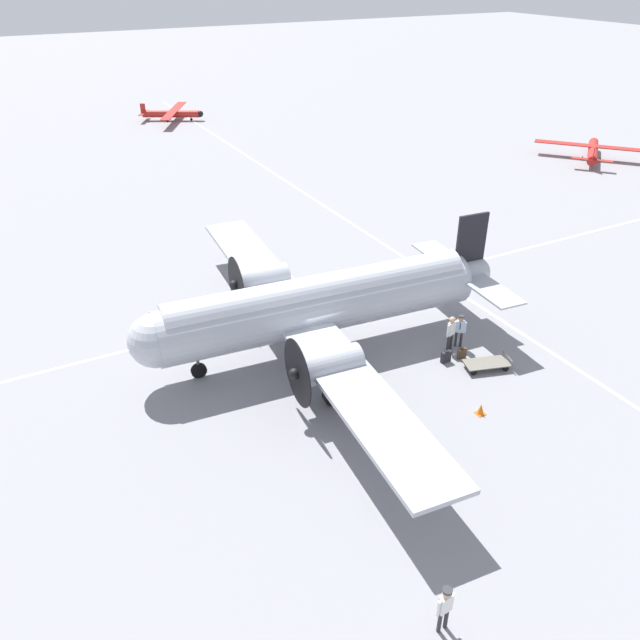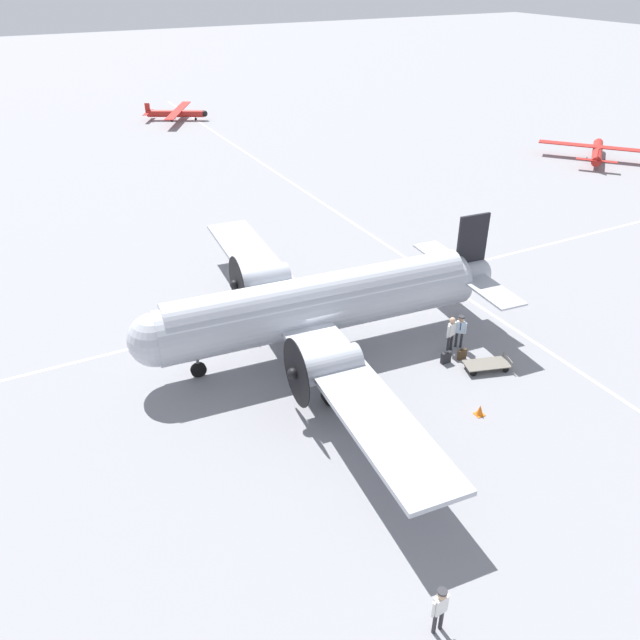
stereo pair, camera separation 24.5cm
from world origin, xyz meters
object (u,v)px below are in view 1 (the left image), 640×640
(ramp_agent, at_px, (460,327))
(suitcase_near_door, at_px, (446,357))
(airliner_main, at_px, (312,305))
(light_aircraft_taxiing, at_px, (173,113))
(passenger_boarding, at_px, (451,330))
(suitcase_upright_spare, at_px, (462,353))
(baggage_cart, at_px, (487,363))
(traffic_cone, at_px, (481,409))
(light_aircraft_distant, at_px, (593,150))
(crew_foreground, at_px, (445,605))

(ramp_agent, height_order, suitcase_near_door, ramp_agent)
(airliner_main, bearing_deg, suitcase_near_door, 147.83)
(light_aircraft_taxiing, bearing_deg, passenger_boarding, -64.02)
(suitcase_upright_spare, bearing_deg, baggage_cart, -68.99)
(airliner_main, relative_size, traffic_cone, 51.38)
(suitcase_upright_spare, height_order, traffic_cone, suitcase_upright_spare)
(passenger_boarding, relative_size, light_aircraft_taxiing, 0.21)
(baggage_cart, bearing_deg, passenger_boarding, -58.01)
(suitcase_near_door, bearing_deg, light_aircraft_distant, 31.91)
(traffic_cone, bearing_deg, ramp_agent, 61.43)
(ramp_agent, relative_size, traffic_cone, 3.55)
(crew_foreground, distance_m, baggage_cart, 13.27)
(crew_foreground, bearing_deg, suitcase_upright_spare, 45.13)
(airliner_main, relative_size, light_aircraft_distant, 2.84)
(crew_foreground, distance_m, light_aircraft_distant, 50.74)
(baggage_cart, distance_m, traffic_cone, 3.36)
(suitcase_near_door, distance_m, light_aircraft_distant, 38.01)
(baggage_cart, relative_size, light_aircraft_distant, 0.26)
(passenger_boarding, height_order, suitcase_upright_spare, passenger_boarding)
(baggage_cart, distance_m, light_aircraft_taxiing, 54.35)
(passenger_boarding, xyz_separation_m, suitcase_upright_spare, (0.09, -0.82, -0.85))
(suitcase_upright_spare, xyz_separation_m, light_aircraft_distant, (31.41, 20.18, 0.57))
(airliner_main, relative_size, ramp_agent, 14.46)
(passenger_boarding, height_order, traffic_cone, passenger_boarding)
(airliner_main, relative_size, crew_foreground, 14.45)
(crew_foreground, xyz_separation_m, ramp_agent, (9.60, 11.24, -0.00))
(ramp_agent, xyz_separation_m, light_aircraft_taxiing, (1.69, 52.24, -0.27))
(traffic_cone, bearing_deg, passenger_boarding, 67.19)
(light_aircraft_distant, bearing_deg, baggage_cart, 174.54)
(airliner_main, relative_size, baggage_cart, 11.10)
(passenger_boarding, relative_size, suitcase_near_door, 3.01)
(crew_foreground, distance_m, light_aircraft_taxiing, 64.48)
(passenger_boarding, height_order, baggage_cart, passenger_boarding)
(airliner_main, xyz_separation_m, suitcase_near_door, (4.94, -3.71, -2.16))
(light_aircraft_distant, xyz_separation_m, light_aircraft_taxiing, (-29.23, 32.95, -0.04))
(light_aircraft_taxiing, height_order, traffic_cone, light_aircraft_taxiing)
(passenger_boarding, xyz_separation_m, traffic_cone, (-1.84, -4.38, -0.88))
(suitcase_near_door, relative_size, traffic_cone, 1.26)
(light_aircraft_taxiing, bearing_deg, suitcase_near_door, -64.81)
(suitcase_near_door, bearing_deg, suitcase_upright_spare, -5.96)
(crew_foreground, bearing_deg, ramp_agent, 45.96)
(passenger_boarding, bearing_deg, suitcase_near_door, 26.54)
(light_aircraft_distant, bearing_deg, passenger_boarding, 171.49)
(light_aircraft_distant, height_order, light_aircraft_taxiing, light_aircraft_distant)
(baggage_cart, distance_m, light_aircraft_distant, 37.62)
(baggage_cart, height_order, traffic_cone, baggage_cart)
(ramp_agent, bearing_deg, suitcase_upright_spare, 101.07)
(suitcase_near_door, relative_size, light_aircraft_distant, 0.07)
(ramp_agent, height_order, light_aircraft_distant, light_aircraft_distant)
(baggage_cart, bearing_deg, ramp_agent, -74.07)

